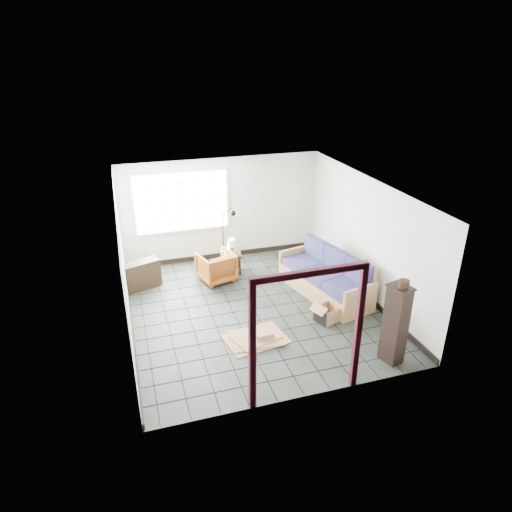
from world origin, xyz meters
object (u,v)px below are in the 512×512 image
object	(u,v)px
futon_sofa	(327,278)
tall_shelf	(395,324)
side_table	(232,257)
armchair	(216,265)

from	to	relation	value
futon_sofa	tall_shelf	xyz separation A→B (m)	(0.05, -2.51, 0.37)
futon_sofa	tall_shelf	distance (m)	2.54
side_table	tall_shelf	world-z (taller)	tall_shelf
futon_sofa	side_table	xyz separation A→B (m)	(-1.74, 1.66, 0.03)
armchair	side_table	bearing A→B (deg)	-160.52
side_table	armchair	bearing A→B (deg)	-145.30
tall_shelf	armchair	bearing A→B (deg)	106.83
futon_sofa	side_table	size ratio (longest dim) A/B	4.77
armchair	tall_shelf	world-z (taller)	tall_shelf
tall_shelf	side_table	bearing A→B (deg)	99.87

